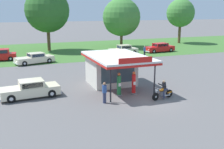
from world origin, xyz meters
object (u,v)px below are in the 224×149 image
(motorcycle_with_rider, at_px, (163,91))
(parked_car_back_row_right, at_px, (160,48))
(gas_pump_offside, at_px, (134,84))
(featured_classic_sedan, at_px, (30,89))
(parked_car_back_row_centre, at_px, (35,59))
(parked_car_back_row_centre_left, at_px, (123,50))
(gas_pump_nearside, at_px, (119,85))
(bystander_strolling_foreground, at_px, (145,51))
(bystander_chatting_near_pumps, at_px, (104,92))

(motorcycle_with_rider, distance_m, parked_car_back_row_right, 25.50)
(gas_pump_offside, xyz_separation_m, featured_classic_sedan, (-8.39, 2.24, -0.25))
(parked_car_back_row_centre, xyz_separation_m, parked_car_back_row_centre_left, (14.25, 2.85, 0.04))
(gas_pump_offside, relative_size, parked_car_back_row_centre, 0.36)
(gas_pump_offside, bearing_deg, gas_pump_nearside, 180.00)
(gas_pump_offside, xyz_separation_m, parked_car_back_row_centre, (-6.66, 17.09, -0.25))
(motorcycle_with_rider, relative_size, bystander_strolling_foreground, 1.27)
(parked_car_back_row_centre, distance_m, bystander_strolling_foreground, 16.33)
(parked_car_back_row_right, bearing_deg, bystander_chatting_near_pumps, -129.39)
(featured_classic_sedan, distance_m, bystander_chatting_near_pumps, 6.38)
(parked_car_back_row_right, xyz_separation_m, parked_car_back_row_centre_left, (-6.82, -0.07, -0.01))
(parked_car_back_row_centre_left, bearing_deg, motorcycle_with_rider, -105.09)
(featured_classic_sedan, height_order, parked_car_back_row_centre, featured_classic_sedan)
(gas_pump_offside, bearing_deg, bystander_strolling_foreground, 59.66)
(parked_car_back_row_centre_left, xyz_separation_m, bystander_chatting_near_pumps, (-10.73, -21.30, 0.19))
(parked_car_back_row_centre_left, height_order, bystander_chatting_near_pumps, bystander_chatting_near_pumps)
(motorcycle_with_rider, bearing_deg, parked_car_back_row_centre_left, 74.91)
(featured_classic_sedan, relative_size, bystander_chatting_near_pumps, 2.99)
(gas_pump_nearside, relative_size, bystander_chatting_near_pumps, 1.19)
(motorcycle_with_rider, bearing_deg, parked_car_back_row_right, 59.99)
(gas_pump_nearside, height_order, bystander_chatting_near_pumps, gas_pump_nearside)
(parked_car_back_row_right, xyz_separation_m, parked_car_back_row_centre, (-21.07, -2.92, -0.05))
(featured_classic_sedan, bearing_deg, gas_pump_nearside, -17.70)
(motorcycle_with_rider, height_order, bystander_strolling_foreground, bystander_strolling_foreground)
(motorcycle_with_rider, xyz_separation_m, parked_car_back_row_centre, (-8.32, 19.16, -0.00))
(gas_pump_nearside, xyz_separation_m, bystander_strolling_foreground, (11.03, 16.51, -0.00))
(gas_pump_offside, distance_m, featured_classic_sedan, 8.69)
(parked_car_back_row_centre_left, bearing_deg, parked_car_back_row_centre, -168.69)
(parked_car_back_row_centre, bearing_deg, bystander_strolling_foreground, -2.02)
(featured_classic_sedan, relative_size, bystander_strolling_foreground, 2.96)
(gas_pump_offside, relative_size, parked_car_back_row_right, 0.35)
(gas_pump_offside, relative_size, motorcycle_with_rider, 0.92)
(gas_pump_nearside, xyz_separation_m, parked_car_back_row_centre_left, (8.96, 19.94, -0.22))
(motorcycle_with_rider, distance_m, bystander_chatting_near_pumps, 4.86)
(gas_pump_nearside, bearing_deg, parked_car_back_row_centre, 107.19)
(motorcycle_with_rider, distance_m, parked_car_back_row_centre, 20.89)
(parked_car_back_row_centre, height_order, bystander_chatting_near_pumps, bystander_chatting_near_pumps)
(motorcycle_with_rider, relative_size, parked_car_back_row_right, 0.38)
(bystander_chatting_near_pumps, xyz_separation_m, bystander_strolling_foreground, (12.80, 17.87, 0.02))
(bystander_chatting_near_pumps, height_order, bystander_strolling_foreground, bystander_strolling_foreground)
(motorcycle_with_rider, bearing_deg, gas_pump_nearside, 145.62)
(parked_car_back_row_centre, xyz_separation_m, bystander_chatting_near_pumps, (3.52, -18.45, 0.23))
(parked_car_back_row_right, relative_size, bystander_chatting_near_pumps, 3.35)
(parked_car_back_row_centre_left, bearing_deg, gas_pump_nearside, -114.21)
(featured_classic_sedan, xyz_separation_m, parked_car_back_row_centre, (1.74, 14.85, -0.01))
(gas_pump_offside, xyz_separation_m, bystander_strolling_foreground, (9.66, 16.51, 0.00))
(featured_classic_sedan, height_order, bystander_strolling_foreground, bystander_strolling_foreground)
(parked_car_back_row_right, bearing_deg, motorcycle_with_rider, -120.01)
(motorcycle_with_rider, height_order, parked_car_back_row_centre_left, motorcycle_with_rider)
(featured_classic_sedan, distance_m, parked_car_back_row_right, 28.91)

